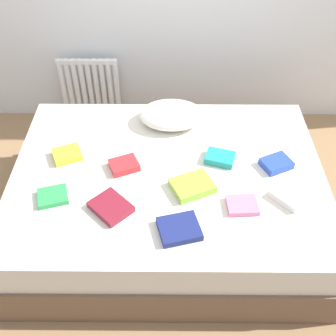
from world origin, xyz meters
name	(u,v)px	position (x,y,z in m)	size (l,w,h in m)	color
ground_plane	(168,222)	(0.00, 0.00, 0.00)	(8.00, 8.00, 0.00)	#93704C
bed	(168,198)	(0.00, 0.00, 0.25)	(2.00, 1.50, 0.50)	brown
radiator	(90,87)	(-0.68, 1.20, 0.35)	(0.51, 0.04, 0.52)	white
pillow	(172,115)	(0.02, 0.50, 0.57)	(0.46, 0.34, 0.14)	white
textbook_blue	(276,164)	(0.69, 0.05, 0.52)	(0.18, 0.14, 0.05)	#2847B7
textbook_maroon	(111,207)	(-0.32, -0.32, 0.52)	(0.22, 0.18, 0.04)	maroon
textbook_lime	(192,186)	(0.15, -0.15, 0.52)	(0.24, 0.19, 0.05)	#8CC638
textbook_red	(124,165)	(-0.28, 0.03, 0.52)	(0.17, 0.14, 0.04)	red
textbook_pink	(242,205)	(0.43, -0.30, 0.52)	(0.17, 0.15, 0.03)	pink
textbook_yellow	(67,155)	(-0.65, 0.13, 0.52)	(0.17, 0.15, 0.05)	yellow
textbook_teal	(220,158)	(0.33, 0.10, 0.52)	(0.18, 0.13, 0.05)	teal
textbook_navy	(179,229)	(0.06, -0.47, 0.52)	(0.22, 0.19, 0.04)	navy
textbook_white	(290,196)	(0.72, -0.23, 0.52)	(0.18, 0.17, 0.04)	white
textbook_green	(53,196)	(-0.67, -0.24, 0.52)	(0.17, 0.15, 0.03)	green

